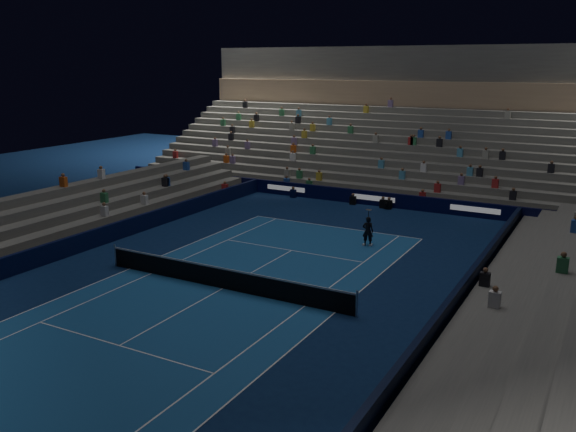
{
  "coord_description": "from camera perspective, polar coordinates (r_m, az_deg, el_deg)",
  "views": [
    {
      "loc": [
        14.72,
        -20.68,
        9.73
      ],
      "look_at": [
        0.0,
        6.0,
        2.0
      ],
      "focal_mm": 37.69,
      "sensor_mm": 36.0,
      "label": 1
    }
  ],
  "objects": [
    {
      "name": "broadcast_camera",
      "position": [
        42.04,
        9.38,
        1.04
      ],
      "size": [
        0.44,
        0.86,
        0.52
      ],
      "color": "black",
      "rests_on": "ground"
    },
    {
      "name": "grandstand_main",
      "position": [
        51.16,
        12.02,
        6.79
      ],
      "size": [
        44.0,
        15.2,
        11.2
      ],
      "color": "#5F5F5B",
      "rests_on": "ground"
    },
    {
      "name": "tennis_net",
      "position": [
        27.01,
        -6.19,
        -5.83
      ],
      "size": [
        12.9,
        0.1,
        1.1
      ],
      "color": "#B2B2B7",
      "rests_on": "ground"
    },
    {
      "name": "sponsor_barrier_far",
      "position": [
        42.86,
        8.1,
        1.66
      ],
      "size": [
        44.0,
        0.25,
        1.0
      ],
      "primitive_type": "cube",
      "color": "black",
      "rests_on": "ground"
    },
    {
      "name": "sponsor_barrier_west",
      "position": [
        33.31,
        -20.02,
        -2.74
      ],
      "size": [
        0.25,
        37.0,
        1.0
      ],
      "primitive_type": "cube",
      "color": "#080E32",
      "rests_on": "ground"
    },
    {
      "name": "grandstand_west",
      "position": [
        35.82,
        -23.76,
        -1.24
      ],
      "size": [
        5.0,
        37.0,
        2.5
      ],
      "color": "#5F5F5A",
      "rests_on": "ground"
    },
    {
      "name": "ground",
      "position": [
        27.19,
        -6.16,
        -6.83
      ],
      "size": [
        90.0,
        90.0,
        0.0
      ],
      "primitive_type": "plane",
      "color": "#0B1E45",
      "rests_on": "ground"
    },
    {
      "name": "sponsor_barrier_east",
      "position": [
        23.2,
        14.16,
        -9.67
      ],
      "size": [
        0.25,
        37.0,
        1.0
      ],
      "primitive_type": "cube",
      "color": "black",
      "rests_on": "ground"
    },
    {
      "name": "grandstand_east",
      "position": [
        22.54,
        22.88,
        -9.98
      ],
      "size": [
        5.0,
        37.0,
        2.5
      ],
      "color": "#5E5E5A",
      "rests_on": "ground"
    },
    {
      "name": "tennis_player",
      "position": [
        33.25,
        7.54,
        -1.43
      ],
      "size": [
        0.68,
        0.53,
        1.65
      ],
      "primitive_type": "imported",
      "rotation": [
        0.0,
        0.0,
        3.4
      ],
      "color": "black",
      "rests_on": "ground"
    },
    {
      "name": "court_surface",
      "position": [
        27.19,
        -6.16,
        -6.82
      ],
      "size": [
        10.97,
        23.77,
        0.01
      ],
      "primitive_type": "cube",
      "color": "#184C89",
      "rests_on": "ground"
    }
  ]
}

